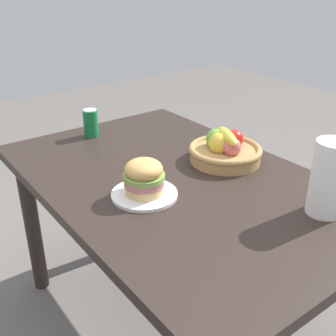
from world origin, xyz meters
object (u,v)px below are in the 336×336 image
(plate, at_px, (144,194))
(fruit_basket, at_px, (225,150))
(soda_can, at_px, (91,123))
(paper_towel_roll, at_px, (329,178))
(sandwich, at_px, (144,177))

(plate, relative_size, fruit_basket, 0.78)
(soda_can, xyz_separation_m, paper_towel_roll, (1.03, 0.28, 0.06))
(soda_can, height_order, fruit_basket, fruit_basket)
(sandwich, height_order, paper_towel_roll, paper_towel_roll)
(soda_can, distance_m, fruit_basket, 0.63)
(paper_towel_roll, bearing_deg, sandwich, -137.17)
(fruit_basket, bearing_deg, sandwich, -83.55)
(plate, relative_size, soda_can, 1.79)
(sandwich, height_order, soda_can, sandwich)
(soda_can, bearing_deg, sandwich, -10.86)
(sandwich, relative_size, paper_towel_roll, 0.58)
(sandwich, bearing_deg, paper_towel_roll, 42.83)
(plate, distance_m, fruit_basket, 0.42)
(plate, bearing_deg, soda_can, 169.14)
(soda_can, bearing_deg, fruit_basket, 28.02)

